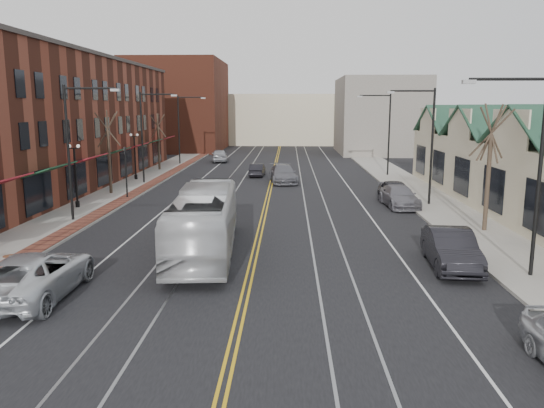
# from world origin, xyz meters

# --- Properties ---
(ground) EXTENTS (160.00, 160.00, 0.00)m
(ground) POSITION_xyz_m (0.00, 0.00, 0.00)
(ground) COLOR black
(ground) RESTS_ON ground
(sidewalk_left) EXTENTS (4.00, 120.00, 0.15)m
(sidewalk_left) POSITION_xyz_m (-12.00, 20.00, 0.07)
(sidewalk_left) COLOR gray
(sidewalk_left) RESTS_ON ground
(sidewalk_right) EXTENTS (4.00, 120.00, 0.15)m
(sidewalk_right) POSITION_xyz_m (12.00, 20.00, 0.07)
(sidewalk_right) COLOR gray
(sidewalk_right) RESTS_ON ground
(building_left) EXTENTS (10.00, 50.00, 11.00)m
(building_left) POSITION_xyz_m (-19.00, 27.00, 5.50)
(building_left) COLOR maroon
(building_left) RESTS_ON ground
(building_right) EXTENTS (8.00, 36.00, 4.60)m
(building_right) POSITION_xyz_m (18.00, 20.00, 2.30)
(building_right) COLOR beige
(building_right) RESTS_ON ground
(backdrop_left) EXTENTS (14.00, 18.00, 14.00)m
(backdrop_left) POSITION_xyz_m (-16.00, 70.00, 7.00)
(backdrop_left) COLOR maroon
(backdrop_left) RESTS_ON ground
(backdrop_mid) EXTENTS (22.00, 14.00, 9.00)m
(backdrop_mid) POSITION_xyz_m (0.00, 85.00, 4.50)
(backdrop_mid) COLOR beige
(backdrop_mid) RESTS_ON ground
(backdrop_right) EXTENTS (12.00, 16.00, 11.00)m
(backdrop_right) POSITION_xyz_m (15.00, 65.00, 5.50)
(backdrop_right) COLOR slate
(backdrop_right) RESTS_ON ground
(streetlight_l_1) EXTENTS (3.33, 0.25, 8.00)m
(streetlight_l_1) POSITION_xyz_m (-11.05, 16.00, 5.03)
(streetlight_l_1) COLOR black
(streetlight_l_1) RESTS_ON sidewalk_left
(streetlight_l_2) EXTENTS (3.33, 0.25, 8.00)m
(streetlight_l_2) POSITION_xyz_m (-11.05, 32.00, 5.03)
(streetlight_l_2) COLOR black
(streetlight_l_2) RESTS_ON sidewalk_left
(streetlight_l_3) EXTENTS (3.33, 0.25, 8.00)m
(streetlight_l_3) POSITION_xyz_m (-11.05, 48.00, 5.03)
(streetlight_l_3) COLOR black
(streetlight_l_3) RESTS_ON sidewalk_left
(streetlight_r_0) EXTENTS (3.33, 0.25, 8.00)m
(streetlight_r_0) POSITION_xyz_m (11.05, 6.00, 5.03)
(streetlight_r_0) COLOR black
(streetlight_r_0) RESTS_ON sidewalk_right
(streetlight_r_1) EXTENTS (3.33, 0.25, 8.00)m
(streetlight_r_1) POSITION_xyz_m (11.05, 22.00, 5.03)
(streetlight_r_1) COLOR black
(streetlight_r_1) RESTS_ON sidewalk_right
(streetlight_r_2) EXTENTS (3.33, 0.25, 8.00)m
(streetlight_r_2) POSITION_xyz_m (11.05, 38.00, 5.03)
(streetlight_r_2) COLOR black
(streetlight_r_2) RESTS_ON sidewalk_right
(lamppost_l_2) EXTENTS (0.84, 0.28, 4.27)m
(lamppost_l_2) POSITION_xyz_m (-12.80, 20.00, 2.20)
(lamppost_l_2) COLOR black
(lamppost_l_2) RESTS_ON sidewalk_left
(lamppost_l_3) EXTENTS (0.84, 0.28, 4.27)m
(lamppost_l_3) POSITION_xyz_m (-12.80, 34.00, 2.20)
(lamppost_l_3) COLOR black
(lamppost_l_3) RESTS_ON sidewalk_left
(tree_left_near) EXTENTS (1.78, 1.37, 6.48)m
(tree_left_near) POSITION_xyz_m (-12.50, 26.00, 3.51)
(tree_left_near) COLOR #382B21
(tree_left_near) RESTS_ON sidewalk_left
(tree_left_far) EXTENTS (1.66, 1.28, 6.02)m
(tree_left_far) POSITION_xyz_m (-12.50, 42.00, 3.28)
(tree_left_far) COLOR #382B21
(tree_left_far) RESTS_ON sidewalk_left
(tree_right_mid) EXTENTS (1.90, 1.46, 6.93)m
(tree_right_mid) POSITION_xyz_m (12.50, 14.00, 3.75)
(tree_right_mid) COLOR #382B21
(tree_right_mid) RESTS_ON sidewalk_right
(manhole_far) EXTENTS (0.60, 0.60, 0.02)m
(manhole_far) POSITION_xyz_m (-11.20, 8.00, 0.16)
(manhole_far) COLOR #592D19
(manhole_far) RESTS_ON sidewalk_left
(traffic_signal) EXTENTS (0.18, 0.15, 3.80)m
(traffic_signal) POSITION_xyz_m (-10.60, 24.00, 2.35)
(traffic_signal) COLOR black
(traffic_signal) RESTS_ON sidewalk_left
(transit_bus) EXTENTS (3.34, 11.28, 3.10)m
(transit_bus) POSITION_xyz_m (-2.37, 9.24, 1.55)
(transit_bus) COLOR silver
(transit_bus) RESTS_ON ground
(parked_suv) EXTENTS (2.81, 6.06, 1.68)m
(parked_suv) POSITION_xyz_m (-7.71, 3.30, 0.84)
(parked_suv) COLOR silver
(parked_suv) RESTS_ON ground
(parked_car_b) EXTENTS (2.15, 5.22, 1.68)m
(parked_car_b) POSITION_xyz_m (8.66, 7.39, 0.84)
(parked_car_b) COLOR black
(parked_car_b) RESTS_ON ground
(parked_car_c) EXTENTS (2.42, 5.21, 1.47)m
(parked_car_c) POSITION_xyz_m (9.30, 21.56, 0.74)
(parked_car_c) COLOR slate
(parked_car_c) RESTS_ON ground
(parked_car_d) EXTENTS (2.09, 4.89, 1.64)m
(parked_car_d) POSITION_xyz_m (9.30, 22.86, 0.82)
(parked_car_d) COLOR black
(parked_car_d) RESTS_ON ground
(distant_car_left) EXTENTS (1.49, 3.91, 1.27)m
(distant_car_left) POSITION_xyz_m (-1.56, 37.59, 0.64)
(distant_car_left) COLOR black
(distant_car_left) RESTS_ON ground
(distant_car_right) EXTENTS (2.91, 5.82, 1.62)m
(distant_car_right) POSITION_xyz_m (1.09, 33.17, 0.81)
(distant_car_right) COLOR slate
(distant_car_right) RESTS_ON ground
(distant_car_far) EXTENTS (2.60, 5.07, 1.65)m
(distant_car_far) POSITION_xyz_m (-7.15, 51.22, 0.83)
(distant_car_far) COLOR #A0A1A6
(distant_car_far) RESTS_ON ground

